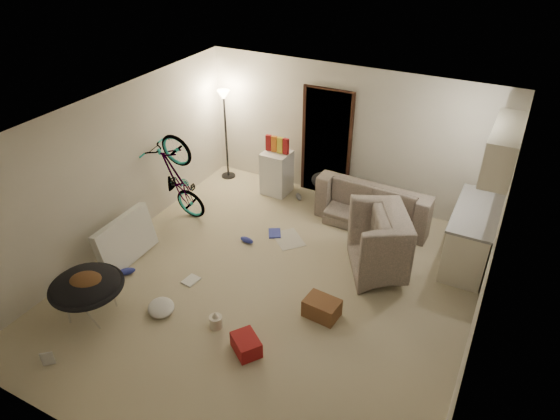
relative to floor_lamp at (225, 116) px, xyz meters
The scene contains 36 objects.
floor 3.81m from the floor_lamp, 47.83° to the right, with size 5.50×6.00×0.02m, color #B5A98B.
ceiling 3.77m from the floor_lamp, 47.83° to the right, with size 5.50×6.00×0.02m, color white.
wall_back 2.43m from the floor_lamp, ahead, with size 5.50×0.02×2.50m, color beige.
wall_front 6.15m from the floor_lamp, 67.02° to the right, with size 5.50×0.02×2.50m, color beige.
wall_left 2.67m from the floor_lamp, 97.74° to the right, with size 0.02×6.00×2.50m, color beige.
wall_right 5.80m from the floor_lamp, 27.18° to the right, with size 0.02×6.00×2.50m, color beige.
doorway 2.05m from the floor_lamp, ahead, with size 0.85×0.10×2.04m, color black.
door_trim 2.04m from the floor_lamp, ahead, with size 0.97×0.04×2.10m, color black.
floor_lamp is the anchor object (origin of this frame).
kitchen_counter 4.95m from the floor_lamp, ahead, with size 0.60×1.50×0.88m, color silver.
counter_top 4.89m from the floor_lamp, ahead, with size 0.64×1.54×0.04m, color gray.
kitchen_uppers 5.04m from the floor_lamp, ahead, with size 0.38×1.40×0.65m, color silver.
sofa 3.34m from the floor_lamp, ahead, with size 1.97×0.77×0.58m, color #363D36.
armchair 4.30m from the floor_lamp, 18.93° to the right, with size 1.16×1.01×0.75m, color #363D36.
bicycle 1.91m from the floor_lamp, 86.63° to the right, with size 0.59×1.71×0.90m, color black.
book_asset 5.40m from the floor_lamp, 83.21° to the right, with size 0.15×0.21×0.02m, color maroon.
mini_fridge 1.48m from the floor_lamp, ahead, with size 0.49×0.49×0.83m, color white.
snack_box_0 1.06m from the floor_lamp, ahead, with size 0.10×0.07×0.30m, color maroon.
snack_box_1 1.17m from the floor_lamp, ahead, with size 0.10×0.07×0.30m, color orange.
snack_box_2 1.29m from the floor_lamp, ahead, with size 0.10×0.07×0.30m, color yellow.
snack_box_3 1.40m from the floor_lamp, ahead, with size 0.10×0.07×0.30m, color maroon.
saucer_chair 4.38m from the floor_lamp, 83.10° to the right, with size 0.98×0.98×0.69m.
hoodie 4.37m from the floor_lamp, 82.48° to the right, with size 0.48×0.40×0.22m, color brown.
sofa_drape 2.36m from the floor_lamp, ahead, with size 0.56×0.46×0.28m, color black.
tv_box 3.21m from the floor_lamp, 88.14° to the right, with size 0.13×1.12×0.74m, color silver.
drink_case_a 4.50m from the floor_lamp, 40.70° to the right, with size 0.46×0.33×0.26m, color brown.
drink_case_b 4.86m from the floor_lamp, 54.91° to the right, with size 0.39×0.28×0.22m, color maroon.
juicer 4.42m from the floor_lamp, 59.85° to the right, with size 0.18×0.18×0.25m.
newspaper 2.85m from the floor_lamp, 34.49° to the right, with size 0.42×0.55×0.01m, color #B6B3A8.
book_blue 2.63m from the floor_lamp, 37.72° to the right, with size 0.20×0.27×0.03m, color #293294.
book_white 3.57m from the floor_lamp, 67.30° to the right, with size 0.19×0.25×0.02m, color silver.
shoe_0 2.69m from the floor_lamp, 50.29° to the right, with size 0.25×0.10×0.09m, color #293294.
shoe_1 2.10m from the floor_lamp, ahead, with size 0.24×0.10×0.09m, color slate.
shoe_2 3.62m from the floor_lamp, 84.65° to the right, with size 0.28×0.11×0.10m, color #293294.
clothes_lump_b 2.89m from the floor_lamp, ahead, with size 0.47×0.41×0.14m, color black.
clothes_lump_c 4.18m from the floor_lamp, 71.01° to the right, with size 0.42×0.36×0.13m, color silver.
Camera 1 is at (2.70, -4.91, 4.84)m, focal length 32.00 mm.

